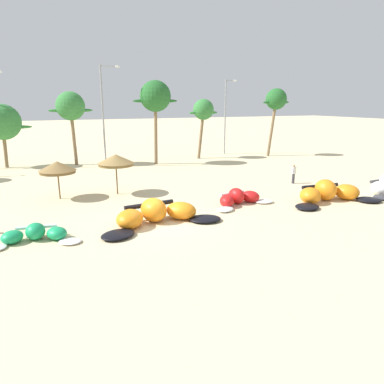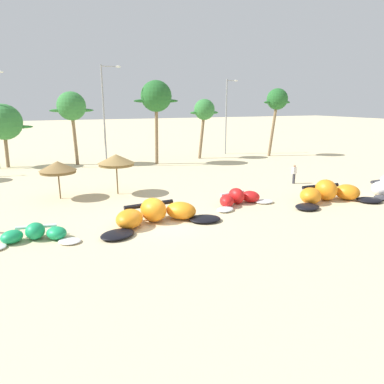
# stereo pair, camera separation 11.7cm
# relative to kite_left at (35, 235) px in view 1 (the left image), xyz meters

# --- Properties ---
(ground_plane) EXTENTS (260.00, 260.00, 0.00)m
(ground_plane) POSITION_rel_kite_left_xyz_m (6.61, 0.38, -0.33)
(ground_plane) COLOR beige
(kite_left) EXTENTS (4.73, 2.55, 0.86)m
(kite_left) POSITION_rel_kite_left_xyz_m (0.00, 0.00, 0.00)
(kite_left) COLOR white
(kite_left) RESTS_ON ground
(kite_left_of_center) EXTENTS (7.49, 3.77, 1.37)m
(kite_left_of_center) POSITION_rel_kite_left_xyz_m (6.45, 0.17, 0.20)
(kite_left_of_center) COLOR black
(kite_left_of_center) RESTS_ON ground
(kite_center) EXTENTS (4.89, 2.67, 1.09)m
(kite_center) POSITION_rel_kite_left_xyz_m (12.80, 1.57, 0.09)
(kite_center) COLOR white
(kite_center) RESTS_ON ground
(kite_right_of_center) EXTENTS (7.19, 3.54, 1.49)m
(kite_right_of_center) POSITION_rel_kite_left_xyz_m (19.01, -0.29, 0.24)
(kite_right_of_center) COLOR black
(kite_right_of_center) RESTS_ON ground
(beach_umbrella_near_van) EXTENTS (2.59, 2.59, 2.74)m
(beach_umbrella_near_van) POSITION_rel_kite_left_xyz_m (1.70, 8.04, 1.98)
(beach_umbrella_near_van) COLOR brown
(beach_umbrella_near_van) RESTS_ON ground
(beach_umbrella_middle) EXTENTS (2.73, 2.73, 3.05)m
(beach_umbrella_middle) POSITION_rel_kite_left_xyz_m (5.81, 7.69, 2.29)
(beach_umbrella_middle) COLOR brown
(beach_umbrella_middle) RESTS_ON ground
(person_by_umbrellas) EXTENTS (0.36, 0.24, 1.62)m
(person_by_umbrellas) POSITION_rel_kite_left_xyz_m (20.43, 5.25, 0.49)
(person_by_umbrellas) COLOR #383842
(person_by_umbrellas) RESTS_ON ground
(palm_left) EXTENTS (5.58, 3.72, 6.65)m
(palm_left) POSITION_rel_kite_left_xyz_m (-2.52, 23.75, 4.42)
(palm_left) COLOR #7F6647
(palm_left) RESTS_ON ground
(palm_left_of_gap) EXTENTS (4.59, 3.06, 7.92)m
(palm_left_of_gap) POSITION_rel_kite_left_xyz_m (4.24, 22.46, 5.96)
(palm_left_of_gap) COLOR #7F6647
(palm_left_of_gap) RESTS_ON ground
(palm_center_left) EXTENTS (5.04, 3.36, 9.11)m
(palm_center_left) POSITION_rel_kite_left_xyz_m (12.82, 19.42, 7.00)
(palm_center_left) COLOR #7F6647
(palm_center_left) RESTS_ON ground
(palm_center_right) EXTENTS (3.76, 2.51, 7.18)m
(palm_center_right) POSITION_rel_kite_left_xyz_m (19.46, 21.26, 5.45)
(palm_center_right) COLOR #7F6647
(palm_center_right) RESTS_ON ground
(palm_right_of_gap) EXTENTS (3.98, 2.65, 8.50)m
(palm_right_of_gap) POSITION_rel_kite_left_xyz_m (28.82, 19.55, 6.67)
(palm_right_of_gap) COLOR #7F6647
(palm_right_of_gap) RESTS_ON ground
(lamppost_east_center) EXTENTS (2.13, 0.24, 10.52)m
(lamppost_east_center) POSITION_rel_kite_left_xyz_m (7.38, 20.10, 5.52)
(lamppost_east_center) COLOR gray
(lamppost_east_center) RESTS_ON ground
(lamppost_east) EXTENTS (1.69, 0.24, 9.67)m
(lamppost_east) POSITION_rel_kite_left_xyz_m (23.82, 23.45, 5.04)
(lamppost_east) COLOR gray
(lamppost_east) RESTS_ON ground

